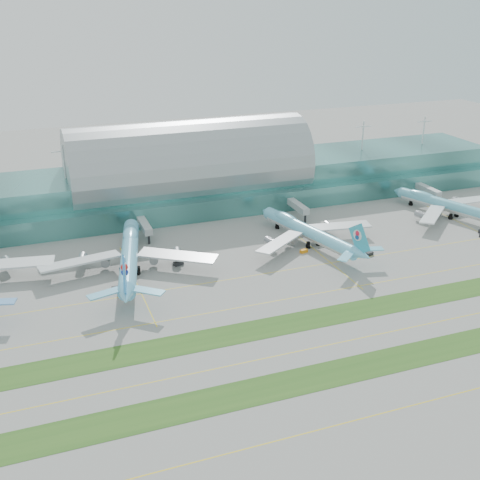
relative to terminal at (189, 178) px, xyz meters
name	(u,v)px	position (x,y,z in m)	size (l,w,h in m)	color
ground	(298,325)	(-0.01, -128.79, -14.23)	(700.00, 700.00, 0.00)	gray
terminal	(189,178)	(0.00, 0.00, 0.00)	(340.00, 69.10, 36.00)	#3D7A75
grass_strip_near	(340,372)	(-0.01, -156.79, -14.19)	(420.00, 12.00, 0.08)	#2D591E
grass_strip_far	(295,322)	(-0.01, -126.79, -14.19)	(420.00, 12.00, 0.08)	#2D591E
taxiline_a	(378,414)	(-0.01, -176.79, -14.22)	(420.00, 0.35, 0.01)	yellow
taxiline_b	(317,347)	(-0.01, -142.79, -14.22)	(420.00, 0.35, 0.01)	yellow
taxiline_c	(276,301)	(-0.01, -110.79, -14.22)	(420.00, 0.35, 0.01)	yellow
taxiline_d	(253,275)	(-0.01, -88.79, -14.22)	(420.00, 0.35, 0.01)	yellow
airliner_b	(129,254)	(-43.61, -67.05, -7.57)	(67.57, 77.78, 21.59)	#68C0E5
airliner_c	(308,231)	(33.52, -67.21, -8.29)	(59.93, 69.12, 19.25)	#68C8E6
airliner_d	(448,205)	(112.87, -59.34, -8.53)	(55.62, 64.77, 18.47)	#5EB7CF
gse_c	(116,288)	(-51.79, -82.64, -13.56)	(3.33, 1.54, 1.34)	black
gse_d	(178,263)	(-24.72, -69.51, -13.45)	(3.88, 1.85, 1.55)	black
gse_e	(304,251)	(27.87, -75.66, -13.51)	(3.26, 1.64, 1.43)	orange
gse_f	(369,254)	(52.19, -87.52, -13.51)	(3.41, 1.77, 1.42)	black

